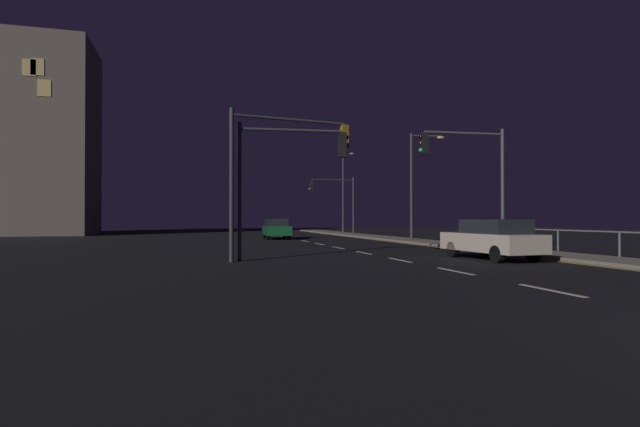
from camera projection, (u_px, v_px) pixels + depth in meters
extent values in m
plane|color=black|center=(360.00, 252.00, 22.71)|extent=(112.00, 112.00, 0.00)
cube|color=gray|center=(488.00, 248.00, 24.51)|extent=(2.50, 77.00, 0.14)
cube|color=silver|center=(551.00, 290.00, 10.64)|extent=(0.14, 2.00, 0.01)
cube|color=silver|center=(455.00, 271.00, 14.50)|extent=(0.14, 2.00, 0.01)
cube|color=silver|center=(400.00, 260.00, 18.37)|extent=(0.14, 2.00, 0.01)
cube|color=silver|center=(364.00, 253.00, 22.23)|extent=(0.14, 2.00, 0.01)
cube|color=silver|center=(338.00, 248.00, 26.09)|extent=(0.14, 2.00, 0.01)
cube|color=silver|center=(320.00, 244.00, 29.96)|extent=(0.14, 2.00, 0.01)
cube|color=silver|center=(305.00, 241.00, 33.82)|extent=(0.14, 2.00, 0.01)
cube|color=silver|center=(293.00, 239.00, 37.68)|extent=(0.14, 2.00, 0.01)
cube|color=silver|center=(284.00, 237.00, 41.55)|extent=(0.14, 2.00, 0.01)
cube|color=silver|center=(276.00, 235.00, 45.41)|extent=(0.14, 2.00, 0.01)
cube|color=silver|center=(270.00, 234.00, 49.27)|extent=(0.14, 2.00, 0.01)
cube|color=gold|center=(417.00, 245.00, 28.95)|extent=(0.14, 53.00, 0.01)
cube|color=beige|center=(491.00, 242.00, 18.78)|extent=(2.02, 4.48, 0.70)
cube|color=#1E2328|center=(495.00, 226.00, 18.55)|extent=(1.71, 2.53, 0.55)
cylinder|color=black|center=(453.00, 249.00, 19.88)|extent=(0.25, 0.65, 0.64)
cylinder|color=black|center=(485.00, 249.00, 20.36)|extent=(0.25, 0.65, 0.64)
cylinder|color=black|center=(497.00, 254.00, 17.20)|extent=(0.25, 0.65, 0.64)
cylinder|color=black|center=(533.00, 253.00, 17.68)|extent=(0.25, 0.65, 0.64)
cube|color=#14592D|center=(276.00, 230.00, 37.35)|extent=(2.03, 4.48, 0.70)
cube|color=#1E2328|center=(276.00, 222.00, 37.60)|extent=(1.72, 2.54, 0.55)
cylinder|color=black|center=(289.00, 235.00, 36.14)|extent=(0.25, 0.65, 0.64)
cylinder|color=black|center=(268.00, 236.00, 35.80)|extent=(0.25, 0.65, 0.64)
cylinder|color=black|center=(284.00, 234.00, 38.89)|extent=(0.25, 0.65, 0.64)
cylinder|color=black|center=(264.00, 234.00, 38.55)|extent=(0.25, 0.65, 0.64)
cylinder|color=#38383D|center=(353.00, 206.00, 42.79)|extent=(0.16, 0.16, 5.14)
cylinder|color=#2D3033|center=(333.00, 180.00, 42.41)|extent=(3.84, 0.30, 0.11)
cube|color=black|center=(311.00, 185.00, 42.00)|extent=(0.30, 0.35, 0.95)
sphere|color=black|center=(310.00, 182.00, 41.97)|extent=(0.20, 0.20, 0.20)
sphere|color=black|center=(310.00, 185.00, 41.97)|extent=(0.20, 0.20, 0.20)
sphere|color=#19D84C|center=(310.00, 189.00, 41.96)|extent=(0.20, 0.20, 0.20)
cylinder|color=#2D3033|center=(239.00, 192.00, 17.94)|extent=(0.16, 0.16, 5.24)
cylinder|color=#38383D|center=(292.00, 130.00, 18.27)|extent=(3.93, 0.53, 0.11)
cube|color=black|center=(342.00, 145.00, 18.57)|extent=(0.31, 0.37, 0.95)
sphere|color=black|center=(346.00, 137.00, 18.60)|extent=(0.20, 0.20, 0.20)
sphere|color=black|center=(346.00, 145.00, 18.59)|extent=(0.20, 0.20, 0.20)
sphere|color=#19D84C|center=(346.00, 153.00, 18.59)|extent=(0.20, 0.20, 0.20)
cylinder|color=#4C4C51|center=(503.00, 190.00, 21.93)|extent=(0.16, 0.16, 5.58)
cylinder|color=#4C4C51|center=(464.00, 133.00, 21.60)|extent=(3.81, 0.41, 0.11)
cube|color=black|center=(424.00, 143.00, 21.25)|extent=(0.31, 0.36, 0.95)
sphere|color=black|center=(421.00, 137.00, 21.23)|extent=(0.20, 0.20, 0.20)
sphere|color=black|center=(421.00, 143.00, 21.22)|extent=(0.20, 0.20, 0.20)
sphere|color=#19D84C|center=(421.00, 150.00, 21.22)|extent=(0.20, 0.20, 0.20)
cylinder|color=#38383D|center=(232.00, 185.00, 17.57)|extent=(0.16, 0.16, 5.68)
cylinder|color=#38383D|center=(291.00, 120.00, 18.47)|extent=(4.56, 0.72, 0.11)
cube|color=olive|center=(344.00, 137.00, 19.35)|extent=(0.32, 0.37, 0.95)
sphere|color=black|center=(348.00, 130.00, 19.41)|extent=(0.20, 0.20, 0.20)
sphere|color=black|center=(348.00, 137.00, 19.41)|extent=(0.20, 0.20, 0.20)
sphere|color=#19D84C|center=(348.00, 145.00, 19.41)|extent=(0.20, 0.20, 0.20)
cylinder|color=#38383D|center=(343.00, 191.00, 48.54)|extent=(0.18, 0.18, 8.44)
cylinder|color=#2D3033|center=(347.00, 152.00, 49.11)|extent=(1.22, 0.87, 0.10)
ellipsoid|color=#F9D172|center=(352.00, 154.00, 49.64)|extent=(0.56, 0.36, 0.24)
cylinder|color=#38383D|center=(411.00, 187.00, 32.63)|extent=(0.18, 0.18, 7.30)
cylinder|color=#4C4C51|center=(426.00, 136.00, 32.84)|extent=(2.14, 0.31, 0.10)
ellipsoid|color=#F9D172|center=(441.00, 138.00, 33.02)|extent=(0.56, 0.36, 0.24)
cylinder|color=#59595E|center=(620.00, 244.00, 18.22)|extent=(0.09, 0.09, 0.95)
cylinder|color=#59595E|center=(558.00, 241.00, 21.28)|extent=(0.09, 0.09, 0.95)
cylinder|color=#59595E|center=(512.00, 238.00, 24.35)|extent=(0.09, 0.09, 0.95)
cube|color=#EACC7A|center=(37.00, 67.00, 42.51)|extent=(1.10, 0.06, 1.50)
cube|color=#EACC7A|center=(29.00, 67.00, 42.34)|extent=(1.10, 0.06, 1.50)
cube|color=#EACC7A|center=(44.00, 88.00, 42.64)|extent=(1.10, 0.06, 1.50)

